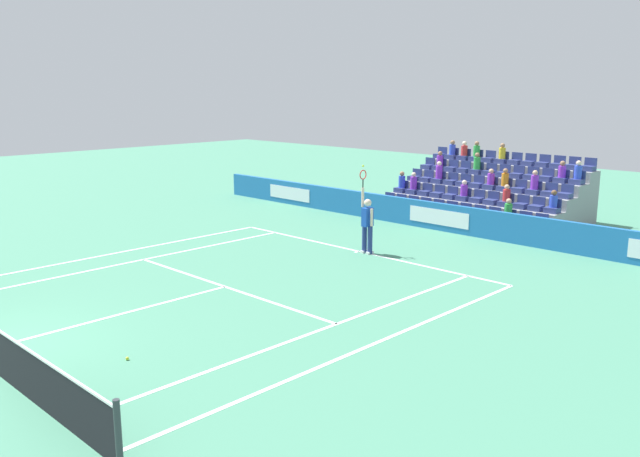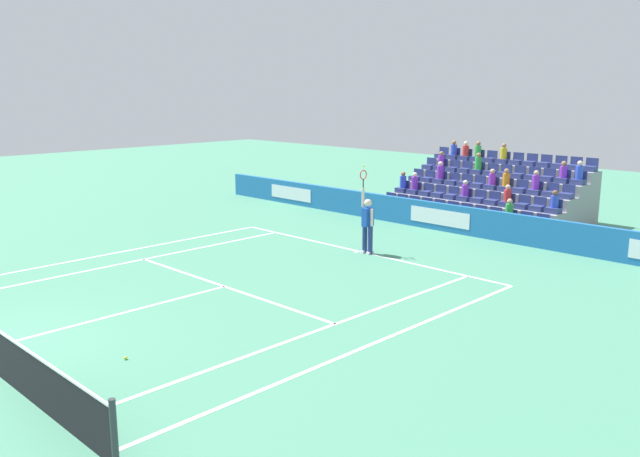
# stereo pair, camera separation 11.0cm
# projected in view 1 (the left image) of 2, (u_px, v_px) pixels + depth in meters

# --- Properties ---
(line_baseline) EXTENTS (10.97, 0.10, 0.01)m
(line_baseline) POSITION_uv_depth(u_px,v_px,m) (359.00, 251.00, 21.65)
(line_baseline) COLOR white
(line_baseline) RESTS_ON ground
(line_service) EXTENTS (8.23, 0.10, 0.01)m
(line_service) POSITION_uv_depth(u_px,v_px,m) (225.00, 287.00, 17.81)
(line_service) COLOR white
(line_service) RESTS_ON ground
(line_centre_service) EXTENTS (0.10, 6.40, 0.01)m
(line_centre_service) POSITION_uv_depth(u_px,v_px,m) (116.00, 315.00, 15.57)
(line_centre_service) COLOR white
(line_centre_service) RESTS_ON ground
(line_singles_sideline_left) EXTENTS (0.10, 11.89, 0.01)m
(line_singles_sideline_left) POSITION_uv_depth(u_px,v_px,m) (131.00, 262.00, 20.31)
(line_singles_sideline_left) COLOR white
(line_singles_sideline_left) RESTS_ON ground
(line_singles_sideline_right) EXTENTS (0.10, 11.89, 0.01)m
(line_singles_sideline_right) POSITION_uv_depth(u_px,v_px,m) (323.00, 329.00, 14.68)
(line_singles_sideline_right) COLOR white
(line_singles_sideline_right) RESTS_ON ground
(line_doubles_sideline_left) EXTENTS (0.10, 11.89, 0.01)m
(line_doubles_sideline_left) POSITION_uv_depth(u_px,v_px,m) (109.00, 254.00, 21.24)
(line_doubles_sideline_left) COLOR white
(line_doubles_sideline_left) RESTS_ON ground
(line_doubles_sideline_right) EXTENTS (0.10, 11.89, 0.01)m
(line_doubles_sideline_right) POSITION_uv_depth(u_px,v_px,m) (370.00, 346.00, 13.74)
(line_doubles_sideline_right) COLOR white
(line_doubles_sideline_right) RESTS_ON ground
(line_centre_mark) EXTENTS (0.10, 0.20, 0.01)m
(line_centre_mark) POSITION_uv_depth(u_px,v_px,m) (357.00, 252.00, 21.58)
(line_centre_mark) COLOR white
(line_centre_mark) RESTS_ON ground
(sponsor_barrier) EXTENTS (24.49, 0.22, 1.03)m
(sponsor_barrier) POSITION_uv_depth(u_px,v_px,m) (440.00, 217.00, 24.77)
(sponsor_barrier) COLOR #1E66AD
(sponsor_barrier) RESTS_ON ground
(tennis_player) EXTENTS (0.53, 0.37, 2.85)m
(tennis_player) POSITION_uv_depth(u_px,v_px,m) (367.00, 223.00, 21.20)
(tennis_player) COLOR navy
(tennis_player) RESTS_ON ground
(stadium_stand) EXTENTS (7.44, 4.75, 2.97)m
(stadium_stand) POSITION_uv_depth(u_px,v_px,m) (490.00, 197.00, 27.20)
(stadium_stand) COLOR gray
(stadium_stand) RESTS_ON ground
(loose_tennis_ball) EXTENTS (0.07, 0.07, 0.07)m
(loose_tennis_ball) POSITION_uv_depth(u_px,v_px,m) (127.00, 358.00, 13.01)
(loose_tennis_ball) COLOR #D1E533
(loose_tennis_ball) RESTS_ON ground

